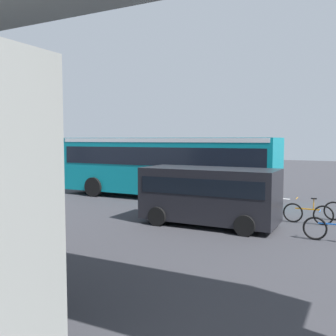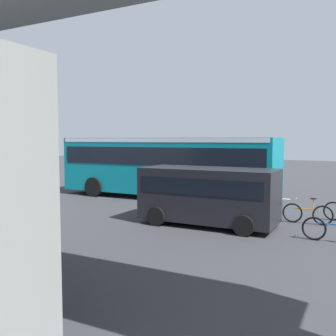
{
  "view_description": "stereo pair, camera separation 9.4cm",
  "coord_description": "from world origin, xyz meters",
  "px_view_note": "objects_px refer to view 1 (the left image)",
  "views": [
    {
      "loc": [
        -10.24,
        17.72,
        3.08
      ],
      "look_at": [
        -1.36,
        0.48,
        1.6
      ],
      "focal_mm": 40.5,
      "sensor_mm": 36.0,
      "label": 1
    },
    {
      "loc": [
        -10.32,
        17.67,
        3.08
      ],
      "look_at": [
        -1.36,
        0.48,
        1.6
      ],
      "focal_mm": 40.5,
      "sensor_mm": 36.0,
      "label": 2
    }
  ],
  "objects_px": {
    "city_bus": "(165,162)",
    "bicycle_orange": "(308,214)",
    "traffic_sign": "(245,159)",
    "bicycle_blue": "(334,230)",
    "pedestrian": "(10,176)",
    "parked_van": "(209,192)"
  },
  "relations": [
    {
      "from": "bicycle_blue",
      "to": "parked_van",
      "type": "bearing_deg",
      "value": -6.1
    },
    {
      "from": "city_bus",
      "to": "bicycle_orange",
      "type": "height_order",
      "value": "city_bus"
    },
    {
      "from": "traffic_sign",
      "to": "bicycle_orange",
      "type": "bearing_deg",
      "value": 119.67
    },
    {
      "from": "parked_van",
      "to": "pedestrian",
      "type": "distance_m",
      "value": 13.99
    },
    {
      "from": "bicycle_orange",
      "to": "pedestrian",
      "type": "relative_size",
      "value": 0.99
    },
    {
      "from": "bicycle_blue",
      "to": "traffic_sign",
      "type": "relative_size",
      "value": 0.63
    },
    {
      "from": "pedestrian",
      "to": "traffic_sign",
      "type": "xyz_separation_m",
      "value": [
        -12.15,
        -7.15,
        1.0
      ]
    },
    {
      "from": "pedestrian",
      "to": "traffic_sign",
      "type": "relative_size",
      "value": 0.64
    },
    {
      "from": "bicycle_blue",
      "to": "bicycle_orange",
      "type": "bearing_deg",
      "value": -65.98
    },
    {
      "from": "traffic_sign",
      "to": "pedestrian",
      "type": "bearing_deg",
      "value": 30.46
    },
    {
      "from": "bicycle_orange",
      "to": "traffic_sign",
      "type": "bearing_deg",
      "value": -60.33
    },
    {
      "from": "traffic_sign",
      "to": "bicycle_blue",
      "type": "bearing_deg",
      "value": 118.5
    },
    {
      "from": "bicycle_orange",
      "to": "traffic_sign",
      "type": "xyz_separation_m",
      "value": [
        4.67,
        -8.21,
        1.52
      ]
    },
    {
      "from": "traffic_sign",
      "to": "city_bus",
      "type": "bearing_deg",
      "value": 62.46
    },
    {
      "from": "city_bus",
      "to": "pedestrian",
      "type": "height_order",
      "value": "city_bus"
    },
    {
      "from": "parked_van",
      "to": "pedestrian",
      "type": "xyz_separation_m",
      "value": [
        13.69,
        -2.87,
        -0.3
      ]
    },
    {
      "from": "city_bus",
      "to": "bicycle_blue",
      "type": "xyz_separation_m",
      "value": [
        -8.42,
        5.21,
        -1.51
      ]
    },
    {
      "from": "city_bus",
      "to": "traffic_sign",
      "type": "distance_m",
      "value": 5.93
    },
    {
      "from": "city_bus",
      "to": "pedestrian",
      "type": "bearing_deg",
      "value": 11.36
    },
    {
      "from": "bicycle_orange",
      "to": "city_bus",
      "type": "bearing_deg",
      "value": -21.71
    },
    {
      "from": "bicycle_blue",
      "to": "pedestrian",
      "type": "height_order",
      "value": "pedestrian"
    },
    {
      "from": "city_bus",
      "to": "bicycle_blue",
      "type": "bearing_deg",
      "value": 148.26
    }
  ]
}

